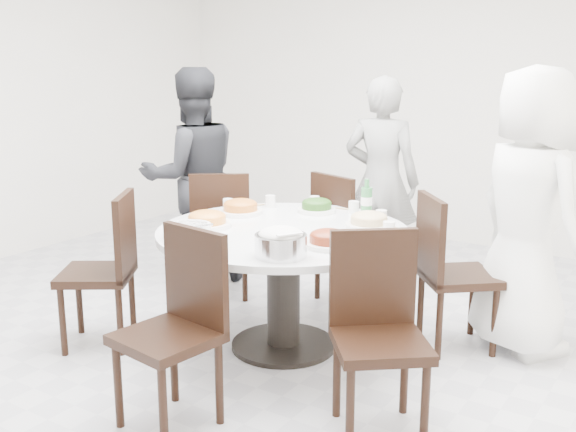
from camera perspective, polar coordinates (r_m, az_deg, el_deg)
The scene contains 22 objects.
floor at distance 4.30m, azimuth -2.35°, elevation -10.63°, with size 6.00×6.00×0.01m, color silver.
wall_back at distance 6.61m, azimuth 13.13°, elevation 9.94°, with size 6.00×0.01×2.80m, color white.
dining_table at distance 4.09m, azimuth -0.39°, elevation -6.21°, with size 1.50×1.50×0.75m, color silver.
chair_ne at distance 4.20m, azimuth 14.26°, elevation -4.68°, with size 0.42×0.42×0.95m, color black.
chair_n at distance 4.89m, azimuth 5.35°, elevation -1.81°, with size 0.42×0.42×0.95m, color black.
chair_nw at distance 5.02m, azimuth -5.67°, elevation -1.43°, with size 0.42×0.42×0.95m, color black.
chair_sw at distance 4.28m, azimuth -15.94°, elevation -4.47°, with size 0.42×0.42×0.95m, color black.
chair_s at distance 3.26m, azimuth -10.24°, elevation -9.74°, with size 0.42×0.42×0.95m, color black.
chair_se at distance 3.18m, azimuth 7.84°, elevation -10.28°, with size 0.42×0.42×0.95m, color black.
diner_right at distance 4.20m, azimuth 19.68°, elevation 0.28°, with size 0.83×0.54×1.70m, color white.
diner_middle at distance 5.25m, azimuth 7.90°, elevation 2.89°, with size 0.59×0.39×1.62m, color black.
diner_left at distance 5.30m, azimuth -8.10°, elevation 3.30°, with size 0.81×0.63×1.67m, color black.
dish_greens at distance 4.42m, azimuth 2.43°, elevation 0.74°, with size 0.25×0.25×0.06m, color white.
dish_pale at distance 4.04m, azimuth 6.87°, elevation -0.45°, with size 0.28×0.28×0.08m, color white.
dish_orange at distance 4.38m, azimuth -4.04°, elevation 0.68°, with size 0.29×0.29×0.08m, color white.
dish_redbrown at distance 3.61m, azimuth 3.44°, elevation -2.11°, with size 0.26×0.26×0.07m, color white.
dish_tofu at distance 4.06m, azimuth -6.87°, elevation -0.38°, with size 0.29×0.29×0.08m, color white.
rice_bowl at distance 3.43m, azimuth -0.62°, elevation -2.51°, with size 0.27×0.27×0.11m, color silver.
soup_bowl at distance 3.83m, azimuth -8.39°, elevation -1.27°, with size 0.25×0.25×0.08m, color white.
beverage_bottle at distance 4.28m, azimuth 6.67°, elevation 1.49°, with size 0.07×0.07×0.25m, color #317A40.
tea_cups at distance 4.54m, azimuth 3.78°, elevation 1.14°, with size 0.07×0.07×0.08m, color white.
chopsticks at distance 4.52m, azimuth 4.32°, elevation 0.65°, with size 0.24×0.04×0.01m, color tan, non-canonical shape.
Camera 1 is at (2.31, -3.18, 1.73)m, focal length 42.00 mm.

